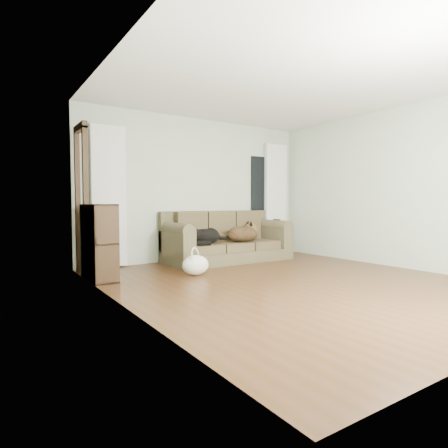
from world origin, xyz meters
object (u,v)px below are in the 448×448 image
sofa (228,236)px  dog_shepherd (243,234)px  dog_black_lab (203,236)px  tote_bag (196,264)px  bookshelf (99,243)px

sofa → dog_shepherd: sofa is taller
dog_black_lab → tote_bag: dog_black_lab is taller
dog_black_lab → tote_bag: size_ratio=1.57×
sofa → dog_black_lab: 0.58m
tote_bag → bookshelf: 1.37m
sofa → bookshelf: bookshelf is taller
sofa → tote_bag: size_ratio=5.72×
dog_black_lab → sofa: bearing=4.0°
dog_shepherd → tote_bag: bearing=21.0°
dog_shepherd → sofa: bearing=-29.7°
dog_black_lab → dog_shepherd: (0.83, -0.03, 0.01)m
dog_shepherd → bookshelf: (-2.65, -0.29, 0.01)m
tote_bag → bookshelf: bearing=159.7°
dog_black_lab → dog_shepherd: dog_shepherd is taller
sofa → dog_black_lab: size_ratio=3.65×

